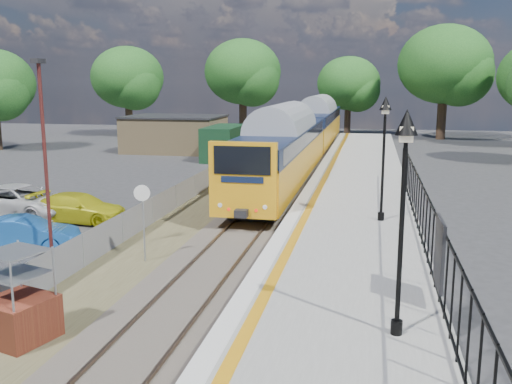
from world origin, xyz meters
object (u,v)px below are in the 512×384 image
(speed_sign, at_px, (143,211))
(car_yellow, at_px, (79,208))
(car_blue, at_px, (25,234))
(train, at_px, (304,133))
(car_white, at_px, (21,201))
(victorian_lamp_south, at_px, (404,171))
(victorian_lamp_north, at_px, (385,130))
(carpark_lamp, at_px, (45,150))
(brick_plinth, at_px, (18,298))

(speed_sign, relative_size, car_yellow, 0.62)
(car_blue, bearing_deg, train, -31.67)
(train, distance_m, car_yellow, 21.00)
(car_white, bearing_deg, victorian_lamp_south, -117.85)
(victorian_lamp_north, distance_m, car_yellow, 13.33)
(car_yellow, bearing_deg, victorian_lamp_north, -90.59)
(carpark_lamp, height_order, car_yellow, carpark_lamp)
(car_white, bearing_deg, train, -21.70)
(victorian_lamp_north, bearing_deg, car_yellow, 176.41)
(train, distance_m, speed_sign, 24.49)
(victorian_lamp_north, distance_m, speed_sign, 9.12)
(speed_sign, distance_m, car_white, 9.57)
(carpark_lamp, bearing_deg, brick_plinth, -65.77)
(victorian_lamp_south, relative_size, car_blue, 1.22)
(brick_plinth, distance_m, speed_sign, 6.23)
(car_yellow, relative_size, car_white, 0.82)
(carpark_lamp, xyz_separation_m, car_yellow, (-1.98, 5.51, -3.23))
(victorian_lamp_north, bearing_deg, car_white, 175.93)
(train, height_order, car_blue, train)
(car_yellow, bearing_deg, victorian_lamp_south, -126.74)
(car_blue, bearing_deg, carpark_lamp, -138.64)
(victorian_lamp_north, bearing_deg, car_blue, -164.39)
(train, height_order, brick_plinth, train)
(carpark_lamp, height_order, car_white, carpark_lamp)
(carpark_lamp, xyz_separation_m, car_blue, (-1.77, 1.19, -3.23))
(train, relative_size, carpark_lamp, 6.07)
(brick_plinth, relative_size, car_blue, 0.59)
(speed_sign, bearing_deg, car_white, 128.70)
(victorian_lamp_south, height_order, train, victorian_lamp_south)
(car_yellow, bearing_deg, car_white, 86.88)
(train, height_order, car_yellow, train)
(car_white, bearing_deg, car_yellow, -89.17)
(train, relative_size, speed_sign, 15.23)
(speed_sign, xyz_separation_m, car_white, (-8.00, 5.14, -1.08))
(speed_sign, xyz_separation_m, car_blue, (-4.78, 0.50, -1.19))
(brick_plinth, height_order, car_yellow, brick_plinth)
(speed_sign, distance_m, carpark_lamp, 3.71)
(victorian_lamp_south, bearing_deg, victorian_lamp_north, 91.15)
(brick_plinth, relative_size, car_white, 0.43)
(train, bearing_deg, car_yellow, -110.98)
(brick_plinth, xyz_separation_m, car_white, (-7.45, 11.30, -0.34))
(victorian_lamp_north, relative_size, carpark_lamp, 0.68)
(victorian_lamp_north, xyz_separation_m, car_white, (-15.80, 1.12, -3.56))
(victorian_lamp_north, xyz_separation_m, train, (-5.30, 20.35, -1.96))
(victorian_lamp_south, xyz_separation_m, victorian_lamp_north, (-0.20, 10.00, 0.00))
(brick_plinth, height_order, car_blue, brick_plinth)
(brick_plinth, bearing_deg, train, 84.28)
(car_blue, bearing_deg, car_yellow, -11.92)
(car_white, bearing_deg, car_blue, -138.31)
(victorian_lamp_north, distance_m, car_white, 16.24)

